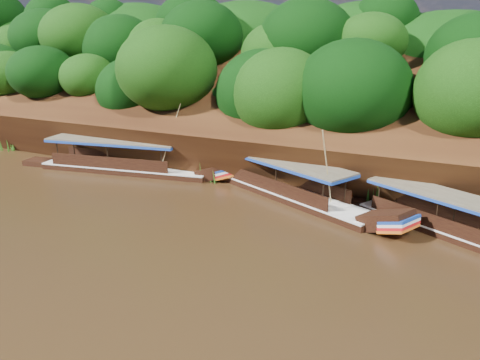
# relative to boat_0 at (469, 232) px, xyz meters

# --- Properties ---
(ground) EXTENTS (160.00, 160.00, 0.00)m
(ground) POSITION_rel_boat_0_xyz_m (-12.92, -6.34, -0.51)
(ground) COLOR black
(ground) RESTS_ON ground
(riverbank) EXTENTS (120.00, 30.06, 19.40)m
(riverbank) POSITION_rel_boat_0_xyz_m (-12.93, 16.39, 1.38)
(riverbank) COLOR black
(riverbank) RESTS_ON ground
(boat_0) EXTENTS (13.22, 7.94, 6.32)m
(boat_0) POSITION_rel_boat_0_xyz_m (0.00, 0.00, 0.00)
(boat_0) COLOR black
(boat_0) RESTS_ON ground
(boat_1) EXTENTS (14.43, 8.04, 5.96)m
(boat_1) POSITION_rel_boat_0_xyz_m (-9.95, 1.76, 0.07)
(boat_1) COLOR black
(boat_1) RESTS_ON ground
(boat_2) EXTENTS (16.90, 5.16, 6.83)m
(boat_2) POSITION_rel_boat_0_xyz_m (-24.50, 2.55, 0.09)
(boat_2) COLOR black
(boat_2) RESTS_ON ground
(reeds) EXTENTS (49.08, 2.01, 1.96)m
(reeds) POSITION_rel_boat_0_xyz_m (-15.80, 3.35, 0.34)
(reeds) COLOR #2D5E17
(reeds) RESTS_ON ground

